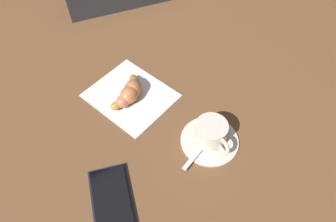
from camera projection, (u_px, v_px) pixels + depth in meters
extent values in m
plane|color=brown|center=(166.00, 111.00, 0.72)|extent=(1.80, 1.80, 0.00)
cylinder|color=beige|center=(210.00, 140.00, 0.67)|extent=(0.12, 0.12, 0.01)
cylinder|color=beige|center=(211.00, 132.00, 0.65)|extent=(0.07, 0.07, 0.05)
cylinder|color=#412A11|center=(211.00, 130.00, 0.65)|extent=(0.06, 0.06, 0.00)
torus|color=beige|center=(223.00, 146.00, 0.63)|extent=(0.04, 0.01, 0.04)
cube|color=silver|center=(201.00, 149.00, 0.65)|extent=(0.05, 0.11, 0.00)
ellipsoid|color=silver|center=(220.00, 126.00, 0.68)|extent=(0.03, 0.03, 0.01)
cube|color=beige|center=(199.00, 136.00, 0.67)|extent=(0.05, 0.05, 0.01)
cube|color=white|center=(131.00, 95.00, 0.75)|extent=(0.22, 0.20, 0.00)
ellipsoid|color=#B67E36|center=(116.00, 106.00, 0.71)|extent=(0.02, 0.03, 0.02)
ellipsoid|color=#C76C4C|center=(123.00, 101.00, 0.71)|extent=(0.03, 0.04, 0.03)
ellipsoid|color=#C56F41|center=(129.00, 95.00, 0.72)|extent=(0.06, 0.06, 0.04)
ellipsoid|color=#C16F46|center=(133.00, 89.00, 0.73)|extent=(0.06, 0.06, 0.04)
ellipsoid|color=#BB7D48|center=(134.00, 84.00, 0.74)|extent=(0.05, 0.04, 0.03)
ellipsoid|color=#C77533|center=(133.00, 79.00, 0.76)|extent=(0.03, 0.02, 0.02)
cube|color=black|center=(112.00, 200.00, 0.59)|extent=(0.16, 0.12, 0.01)
cube|color=black|center=(111.00, 199.00, 0.59)|extent=(0.14, 0.10, 0.00)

